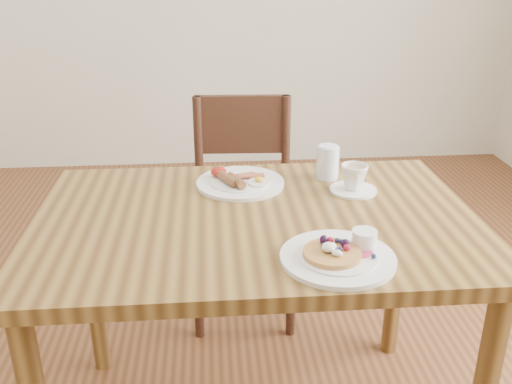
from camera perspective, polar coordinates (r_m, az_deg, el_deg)
dining_table at (r=1.59m, az=0.00°, el=-5.59°), size 1.20×0.80×0.75m
chair_far at (r=2.30m, az=-1.30°, el=-0.57°), size 0.44×0.44×0.88m
pancake_plate at (r=1.35m, az=8.36°, el=-6.19°), size 0.27×0.27×0.06m
breakfast_plate at (r=1.75m, az=-1.71°, el=1.05°), size 0.27×0.27×0.04m
teacup_saucer at (r=1.72m, az=9.75°, el=1.21°), size 0.14×0.14×0.08m
water_glass at (r=1.80m, az=7.18°, el=2.97°), size 0.07×0.07×0.10m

